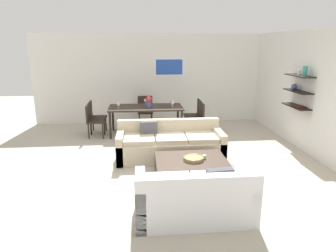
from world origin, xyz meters
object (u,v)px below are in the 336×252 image
wine_glass_right_near (173,102)px  sofa_beige (170,145)px  coffee_table (191,169)px  dining_table (146,109)px  candle_jar (204,157)px  wine_glass_right_far (172,102)px  loveseat_white (194,198)px  dining_chair_right_near (198,116)px  dining_chair_right_far (195,113)px  dining_chair_head (145,109)px  wine_glass_left_near (118,104)px  wine_glass_head (145,100)px  centerpiece_vase (149,102)px  decorative_bowl (194,158)px  dining_chair_left_near (93,119)px  dining_chair_left_far (95,115)px

wine_glass_right_near → sofa_beige: bearing=-98.1°
coffee_table → dining_table: bearing=104.0°
candle_jar → dining_table: dining_table is taller
dining_table → wine_glass_right_far: 0.75m
loveseat_white → candle_jar: size_ratio=23.51×
candle_jar → dining_chair_right_near: dining_chair_right_near is taller
dining_chair_right_far → wine_glass_right_near: bearing=-154.0°
dining_chair_right_near → dining_chair_head: (-1.40, 1.09, 0.00)m
wine_glass_left_near → candle_jar: bearing=-59.2°
wine_glass_head → wine_glass_right_far: bearing=-22.3°
centerpiece_vase → decorative_bowl: bearing=-76.8°
loveseat_white → wine_glass_right_near: size_ratio=9.11×
dining_chair_left_near → wine_glass_head: size_ratio=6.25×
sofa_beige → decorative_bowl: (0.31, -1.13, 0.12)m
coffee_table → dining_chair_head: size_ratio=1.45×
dining_chair_right_near → dining_chair_head: bearing=142.0°
dining_chair_left_far → wine_glass_right_near: size_ratio=4.90×
coffee_table → dining_chair_left_near: bearing=127.6°
centerpiece_vase → dining_chair_right_near: bearing=-6.8°
loveseat_white → wine_glass_head: 4.71m
sofa_beige → dining_chair_right_near: size_ratio=2.55×
coffee_table → dining_chair_left_far: 3.87m
loveseat_white → candle_jar: bearing=72.0°
sofa_beige → loveseat_white: same height
dining_chair_left_near → wine_glass_right_near: (2.12, 0.10, 0.37)m
dining_chair_right_far → dining_table: bearing=-171.3°
decorative_bowl → dining_chair_left_far: bearing=123.9°
coffee_table → dining_chair_right_near: 2.87m
dining_chair_right_far → wine_glass_right_near: (-0.68, -0.33, 0.37)m
coffee_table → wine_glass_left_near: bearing=117.0°
centerpiece_vase → dining_table: bearing=146.7°
sofa_beige → dining_chair_right_near: 1.94m
wine_glass_head → dining_chair_left_far: bearing=-171.9°
candle_jar → loveseat_white: bearing=-108.0°
loveseat_white → candle_jar: (0.41, 1.25, 0.12)m
wine_glass_right_far → loveseat_white: bearing=-91.8°
wine_glass_right_near → dining_table: bearing=170.8°
sofa_beige → coffee_table: size_ratio=1.76×
loveseat_white → wine_glass_right_far: (0.14, 4.35, 0.56)m
dining_chair_right_near → dining_chair_left_near: (-2.79, 0.00, 0.00)m
wine_glass_right_far → dining_chair_left_far: bearing=177.4°
coffee_table → wine_glass_right_far: 3.18m
dining_chair_head → wine_glass_head: wine_glass_head is taller
loveseat_white → wine_glass_left_near: (-1.30, 4.12, 0.57)m
decorative_bowl → dining_chair_right_far: (0.61, 3.24, 0.09)m
decorative_bowl → wine_glass_right_far: size_ratio=2.36×
dining_table → dining_chair_head: size_ratio=2.25×
dining_chair_right_far → dining_chair_left_near: 2.82m
wine_glass_head → centerpiece_vase: centerpiece_vase is taller
coffee_table → wine_glass_head: bearing=102.4°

